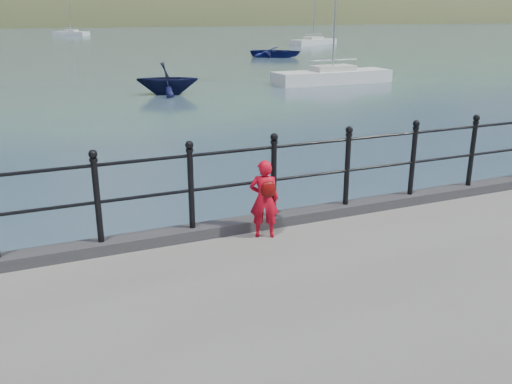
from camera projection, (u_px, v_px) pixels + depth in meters
name	position (u px, v px, depth m)	size (l,w,h in m)	color
ground	(232.00, 290.00, 8.02)	(600.00, 600.00, 0.00)	#2D4251
kerb	(234.00, 226.00, 7.55)	(60.00, 0.30, 0.15)	#28282B
railing	(234.00, 175.00, 7.31)	(18.11, 0.11, 1.20)	black
far_shore	(123.00, 76.00, 238.42)	(830.00, 200.00, 156.00)	#333A21
child	(264.00, 199.00, 7.22)	(0.46, 0.40, 1.07)	red
launch_blue	(276.00, 52.00, 49.39)	(3.28, 4.59, 0.95)	navy
launch_navy	(167.00, 79.00, 26.78)	(2.59, 3.00, 1.58)	black
sailboat_near	(332.00, 77.00, 31.40)	(7.05, 2.02, 9.56)	silver
sailboat_far	(313.00, 42.00, 68.22)	(7.53, 4.83, 10.36)	silver
sailboat_deep	(71.00, 33.00, 96.13)	(6.11, 6.11, 9.76)	white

